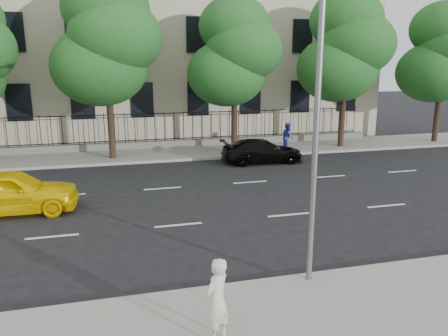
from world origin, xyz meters
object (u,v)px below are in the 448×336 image
object	(u,v)px
yellow_taxi	(9,192)
woman_near	(217,300)
street_light	(308,71)
black_sedan	(262,151)

from	to	relation	value
yellow_taxi	woman_near	world-z (taller)	woman_near
street_light	woman_near	world-z (taller)	street_light
yellow_taxi	black_sedan	distance (m)	12.75
yellow_taxi	woman_near	xyz separation A→B (m)	(5.42, -9.29, 0.18)
woman_near	yellow_taxi	bearing A→B (deg)	-99.99
black_sedan	woman_near	distance (m)	15.93
yellow_taxi	black_sedan	size ratio (longest dim) A/B	1.06
woman_near	black_sedan	bearing A→B (deg)	-152.84
yellow_taxi	woman_near	size ratio (longest dim) A/B	2.82
street_light	yellow_taxi	world-z (taller)	street_light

